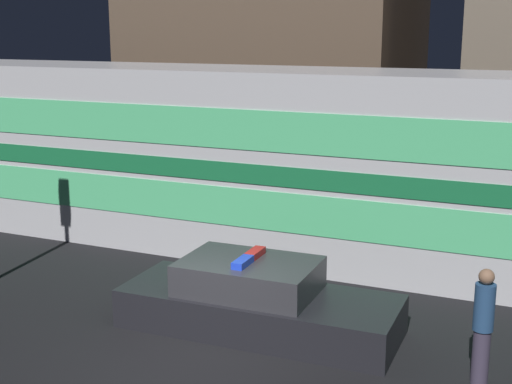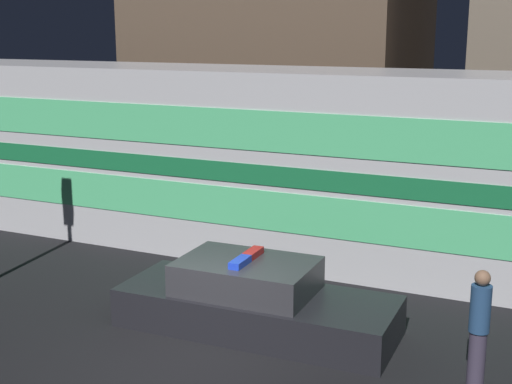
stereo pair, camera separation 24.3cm
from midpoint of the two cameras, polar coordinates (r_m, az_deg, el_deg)
ground_plane at (r=11.76m, az=-5.59°, el=-13.41°), size 120.00×120.00×0.00m
train at (r=16.95m, az=-0.61°, el=2.57°), size 23.10×3.07×4.31m
police_car at (r=12.69m, az=-0.50°, el=-8.80°), size 4.94×1.94×1.37m
pedestrian at (r=11.19m, az=17.10°, el=-10.17°), size 0.30×0.30×1.80m
building_left at (r=25.32m, az=1.46°, el=13.28°), size 9.12×6.90×10.71m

